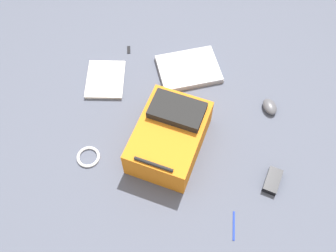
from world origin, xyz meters
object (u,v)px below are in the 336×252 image
Objects in this scene: laptop at (189,69)px; book_red at (106,80)px; power_brick at (273,181)px; computer_mouse at (270,107)px; cable_coil at (88,157)px; usb_stick at (129,50)px; pen_black at (234,226)px; backpack at (170,136)px.

book_red is (0.46, 0.11, -0.00)m from laptop.
power_brick is at bearing 124.45° from laptop.
book_red is at bearing -26.38° from computer_mouse.
cable_coil is 2.08× the size of usb_stick.
pen_black is at bearing 121.86° from usb_stick.
book_red is at bearing -46.72° from pen_black.
laptop is 1.50× the size of book_red.
book_red reaches higher than pen_black.
backpack is at bearing -17.39° from power_brick.
backpack reaches higher than cable_coil.
laptop reaches higher than pen_black.
pen_black is at bearing 133.28° from book_red.
computer_mouse is 0.42m from power_brick.
laptop is 7.21× the size of usb_stick.
book_red is 0.48m from cable_coil.
laptop is 3.94× the size of computer_mouse.
cable_coil is (0.91, 0.37, -0.01)m from computer_mouse.
cable_coil is at bearing -21.35° from pen_black.
book_red is at bearing -90.74° from cable_coil.
power_brick is 0.96× the size of pen_black.
usb_stick is at bearing -64.24° from backpack.
usb_stick is (0.62, -0.99, -0.00)m from pen_black.
laptop is (-0.07, -0.48, -0.08)m from backpack.
backpack is 0.49m from laptop.
computer_mouse is (-0.51, -0.26, -0.07)m from backpack.
power_brick is at bearing 149.39° from book_red.
computer_mouse is 0.98m from cable_coil.
backpack reaches higher than book_red.
cable_coil reaches higher than usb_stick.
cable_coil is 0.90× the size of power_brick.
pen_black is (-0.33, 0.39, -0.09)m from backpack.
cable_coil is at bearing 2.63° from computer_mouse.
backpack is 3.89× the size of power_brick.
computer_mouse is at bearing -105.91° from pen_black.
power_brick is (-0.51, 0.16, -0.08)m from backpack.
pen_black is (0.19, 0.65, -0.02)m from computer_mouse.
computer_mouse is at bearing -152.75° from backpack.
computer_mouse reaches higher than book_red.
power_brick is (0.00, 0.42, -0.00)m from computer_mouse.
power_brick is at bearing 162.61° from backpack.
computer_mouse reaches higher than laptop.
laptop is 0.91m from pen_black.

